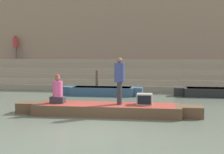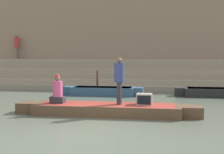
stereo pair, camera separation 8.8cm
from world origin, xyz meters
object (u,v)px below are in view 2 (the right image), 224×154
at_px(tv_set, 144,99).
at_px(moored_boat_shore, 220,92).
at_px(person_rowing, 58,92).
at_px(mooring_post, 98,82).
at_px(rowboat_main, 107,109).
at_px(person_standing, 119,78).
at_px(person_on_steps, 17,45).
at_px(moored_boat_distant, 103,91).

height_order(tv_set, moored_boat_shore, tv_set).
relative_size(person_rowing, mooring_post, 0.80).
xyz_separation_m(rowboat_main, moored_boat_shore, (4.96, 5.78, 0.03)).
bearing_deg(person_standing, person_on_steps, 126.47).
distance_m(person_standing, mooring_post, 6.15).
distance_m(rowboat_main, moored_boat_shore, 7.62).
bearing_deg(tv_set, moored_boat_distant, 108.16).
distance_m(rowboat_main, tv_set, 1.40).
bearing_deg(person_rowing, tv_set, -4.45).
distance_m(person_standing, moored_boat_distant, 5.71).
relative_size(moored_boat_shore, mooring_post, 3.52).
relative_size(rowboat_main, moored_boat_shore, 1.45).
bearing_deg(person_standing, tv_set, 1.67).
bearing_deg(moored_boat_distant, moored_boat_shore, 2.98).
bearing_deg(person_standing, person_rowing, 177.39).
xyz_separation_m(tv_set, person_on_steps, (-10.18, 10.95, 2.31)).
bearing_deg(person_on_steps, moored_boat_shore, 162.09).
xyz_separation_m(person_rowing, moored_boat_shore, (6.81, 5.77, -0.57)).
relative_size(moored_boat_shore, moored_boat_distant, 1.07).
distance_m(tv_set, moored_boat_shore, 6.72).
distance_m(mooring_post, person_on_steps, 9.26).
relative_size(rowboat_main, person_rowing, 6.35).
height_order(person_standing, mooring_post, person_standing).
bearing_deg(person_rowing, person_on_steps, 115.60).
height_order(rowboat_main, person_rowing, person_rowing).
bearing_deg(moored_boat_distant, mooring_post, 132.33).
distance_m(moored_boat_shore, moored_boat_distant, 6.14).
bearing_deg(moored_boat_distant, person_standing, -73.75).
xyz_separation_m(tv_set, moored_boat_distant, (-2.51, 5.28, -0.35)).
relative_size(moored_boat_distant, mooring_post, 3.28).
distance_m(tv_set, moored_boat_distant, 5.86).
bearing_deg(moored_boat_shore, rowboat_main, -132.70).
bearing_deg(person_rowing, mooring_post, 80.41).
height_order(person_rowing, person_on_steps, person_on_steps).
height_order(rowboat_main, person_on_steps, person_on_steps).
bearing_deg(rowboat_main, tv_set, 7.46).
bearing_deg(mooring_post, rowboat_main, -75.10).
bearing_deg(person_rowing, person_standing, -5.65).
height_order(person_standing, moored_boat_shore, person_standing).
height_order(person_standing, person_rowing, person_standing).
bearing_deg(mooring_post, person_standing, -70.95).
xyz_separation_m(person_rowing, person_on_steps, (-6.98, 11.08, 2.09)).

